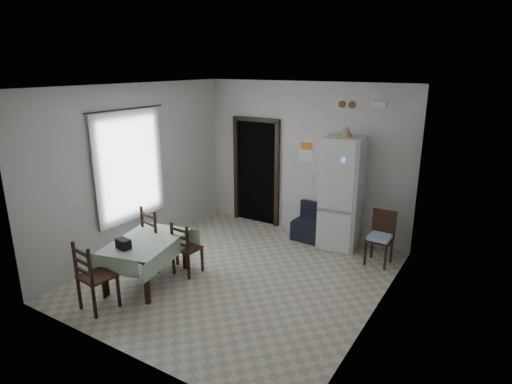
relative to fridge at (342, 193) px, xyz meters
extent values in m
plane|color=beige|center=(-0.91, -1.93, -1.01)|extent=(4.50, 4.50, 0.00)
cube|color=black|center=(-1.96, 0.53, 0.04)|extent=(0.90, 0.45, 2.10)
cube|color=black|center=(-2.45, 0.29, 0.04)|extent=(0.08, 0.10, 2.18)
cube|color=black|center=(-1.47, 0.29, 0.04)|extent=(0.08, 0.10, 2.18)
cube|color=black|center=(-1.96, 0.29, 1.13)|extent=(1.06, 0.10, 0.08)
cube|color=silver|center=(-3.06, -2.13, 0.54)|extent=(0.10, 1.20, 1.60)
cube|color=white|center=(-2.95, -2.13, 0.54)|extent=(0.02, 1.45, 1.85)
cylinder|color=black|center=(-2.94, -2.13, 1.49)|extent=(0.02, 1.60, 0.02)
cube|color=white|center=(-0.86, 0.31, 0.61)|extent=(0.28, 0.02, 0.40)
cube|color=orange|center=(-0.86, 0.30, 0.71)|extent=(0.24, 0.01, 0.14)
cube|color=beige|center=(-0.76, 0.31, 0.09)|extent=(0.08, 0.02, 0.12)
cylinder|color=brown|center=(-0.21, 0.30, 1.51)|extent=(0.12, 0.03, 0.12)
cylinder|color=brown|center=(-0.03, 0.30, 1.51)|extent=(0.12, 0.03, 0.12)
cube|color=white|center=(0.44, 0.28, 1.54)|extent=(0.25, 0.07, 0.09)
cone|color=tan|center=(0.03, -0.05, 1.10)|extent=(0.26, 0.26, 0.19)
cube|color=black|center=(-2.05, -3.18, -0.26)|extent=(0.23, 0.16, 0.14)
camera|label=1|loc=(2.48, -6.95, 2.19)|focal=30.00mm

